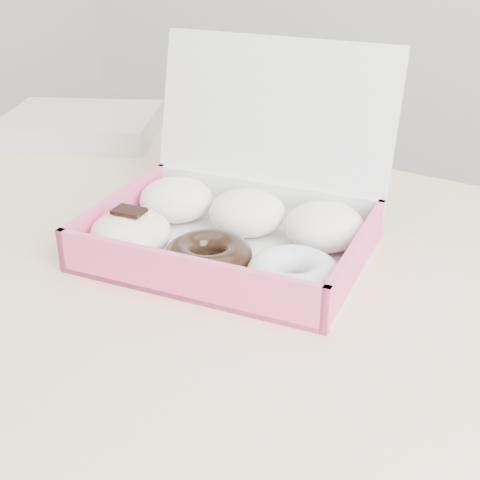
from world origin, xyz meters
The scene contains 3 objects.
table centered at (0.00, 0.00, 0.67)m, with size 1.20×0.80×0.75m.
donut_box centered at (0.07, 0.03, 0.79)m, with size 0.36×0.33×0.23m.
newspapers centered at (-0.41, 0.26, 0.77)m, with size 0.27×0.22×0.04m, color silver.
Camera 1 is at (0.47, -0.59, 1.13)m, focal length 50.00 mm.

